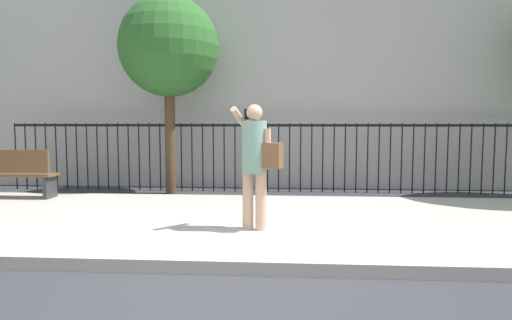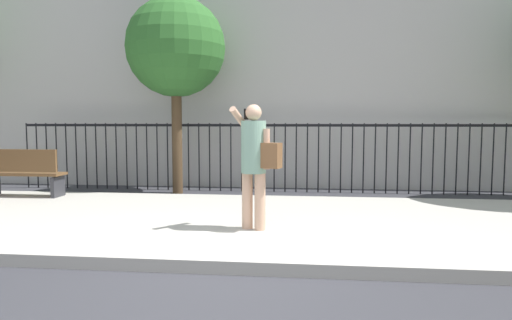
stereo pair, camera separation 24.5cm
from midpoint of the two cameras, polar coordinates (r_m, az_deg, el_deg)
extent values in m
plane|color=#333338|center=(5.04, -2.72, -14.16)|extent=(60.00, 60.00, 0.00)
cube|color=#B2ADA3|center=(7.12, 0.09, -7.86)|extent=(28.00, 4.40, 0.15)
cube|color=black|center=(10.63, 2.27, 4.35)|extent=(12.00, 0.04, 0.06)
cylinder|color=black|center=(12.60, -26.11, 0.52)|extent=(0.03, 0.03, 1.60)
cylinder|color=black|center=(12.46, -25.12, 0.51)|extent=(0.03, 0.03, 1.60)
cylinder|color=black|center=(12.33, -24.10, 0.51)|extent=(0.03, 0.03, 1.60)
cylinder|color=black|center=(12.21, -23.07, 0.50)|extent=(0.03, 0.03, 1.60)
cylinder|color=black|center=(12.08, -22.02, 0.50)|extent=(0.03, 0.03, 1.60)
cylinder|color=black|center=(11.96, -20.94, 0.49)|extent=(0.03, 0.03, 1.60)
cylinder|color=black|center=(11.85, -19.84, 0.48)|extent=(0.03, 0.03, 1.60)
cylinder|color=black|center=(11.74, -18.72, 0.47)|extent=(0.03, 0.03, 1.60)
cylinder|color=black|center=(11.63, -17.58, 0.47)|extent=(0.03, 0.03, 1.60)
cylinder|color=black|center=(11.53, -16.42, 0.46)|extent=(0.03, 0.03, 1.60)
cylinder|color=black|center=(11.44, -15.24, 0.45)|extent=(0.03, 0.03, 1.60)
cylinder|color=black|center=(11.34, -14.04, 0.44)|extent=(0.03, 0.03, 1.60)
cylinder|color=black|center=(11.26, -12.83, 0.43)|extent=(0.03, 0.03, 1.60)
cylinder|color=black|center=(11.18, -11.59, 0.43)|extent=(0.03, 0.03, 1.60)
cylinder|color=black|center=(11.10, -10.33, 0.42)|extent=(0.03, 0.03, 1.60)
cylinder|color=black|center=(11.03, -9.06, 0.41)|extent=(0.03, 0.03, 1.60)
cylinder|color=black|center=(10.97, -7.78, 0.40)|extent=(0.03, 0.03, 1.60)
cylinder|color=black|center=(10.91, -6.48, 0.39)|extent=(0.03, 0.03, 1.60)
cylinder|color=black|center=(10.85, -5.16, 0.38)|extent=(0.03, 0.03, 1.60)
cylinder|color=black|center=(10.80, -3.84, 0.37)|extent=(0.03, 0.03, 1.60)
cylinder|color=black|center=(10.76, -2.50, 0.35)|extent=(0.03, 0.03, 1.60)
cylinder|color=black|center=(10.73, -1.15, 0.34)|extent=(0.03, 0.03, 1.60)
cylinder|color=black|center=(10.70, 0.21, 0.33)|extent=(0.03, 0.03, 1.60)
cylinder|color=black|center=(10.67, 1.57, 0.32)|extent=(0.03, 0.03, 1.60)
cylinder|color=black|center=(10.65, 2.94, 0.31)|extent=(0.03, 0.03, 1.60)
cylinder|color=black|center=(10.64, 4.31, 0.29)|extent=(0.03, 0.03, 1.60)
cylinder|color=black|center=(10.64, 5.69, 0.28)|extent=(0.03, 0.03, 1.60)
cylinder|color=black|center=(10.64, 7.06, 0.27)|extent=(0.03, 0.03, 1.60)
cylinder|color=black|center=(10.64, 8.44, 0.26)|extent=(0.03, 0.03, 1.60)
cylinder|color=black|center=(10.66, 9.81, 0.24)|extent=(0.03, 0.03, 1.60)
cylinder|color=black|center=(10.67, 11.18, 0.23)|extent=(0.03, 0.03, 1.60)
cylinder|color=black|center=(10.70, 12.54, 0.22)|extent=(0.03, 0.03, 1.60)
cylinder|color=black|center=(10.73, 13.89, 0.20)|extent=(0.03, 0.03, 1.60)
cylinder|color=black|center=(10.77, 15.24, 0.19)|extent=(0.03, 0.03, 1.60)
cylinder|color=black|center=(10.81, 16.58, 0.18)|extent=(0.03, 0.03, 1.60)
cylinder|color=black|center=(10.86, 17.90, 0.16)|extent=(0.03, 0.03, 1.60)
cylinder|color=black|center=(10.91, 19.22, 0.15)|extent=(0.03, 0.03, 1.60)
cylinder|color=black|center=(10.97, 20.52, 0.14)|extent=(0.03, 0.03, 1.60)
cylinder|color=black|center=(11.04, 21.80, 0.12)|extent=(0.03, 0.03, 1.60)
cylinder|color=black|center=(11.11, 23.07, 0.11)|extent=(0.03, 0.03, 1.60)
cylinder|color=black|center=(11.18, 24.32, 0.10)|extent=(0.03, 0.03, 1.60)
cylinder|color=black|center=(11.26, 25.56, 0.09)|extent=(0.03, 0.03, 1.60)
cylinder|color=black|center=(11.35, 26.78, 0.07)|extent=(0.03, 0.03, 1.60)
cylinder|color=black|center=(11.44, 27.97, 0.06)|extent=(0.03, 0.03, 1.60)
cylinder|color=black|center=(11.54, 29.15, 0.05)|extent=(0.03, 0.03, 1.60)
cylinder|color=tan|center=(6.37, 0.02, -5.08)|extent=(0.15, 0.15, 0.78)
cylinder|color=tan|center=(6.28, 1.62, -5.23)|extent=(0.15, 0.15, 0.78)
cylinder|color=gray|center=(6.24, 0.82, 1.64)|extent=(0.44, 0.44, 0.72)
sphere|color=tan|center=(6.23, 0.82, 5.94)|extent=(0.22, 0.22, 0.22)
cylinder|color=tan|center=(6.33, -0.78, 4.94)|extent=(0.27, 0.49, 0.39)
cylinder|color=tan|center=(6.15, 2.46, 1.38)|extent=(0.09, 0.09, 0.54)
cube|color=black|center=(6.36, -0.12, 5.74)|extent=(0.07, 0.04, 0.15)
cube|color=brown|center=(6.13, 2.96, 0.57)|extent=(0.32, 0.26, 0.34)
cube|color=brown|center=(10.15, -26.32, -1.55)|extent=(1.60, 0.45, 0.05)
cube|color=brown|center=(9.96, -26.98, -0.06)|extent=(1.60, 0.06, 0.44)
cube|color=#333338|center=(9.82, -22.82, -3.09)|extent=(0.08, 0.41, 0.40)
cylinder|color=#4C3823|center=(10.49, -9.16, 3.14)|extent=(0.23, 0.23, 2.68)
sphere|color=#2D6628|center=(10.61, -9.31, 13.73)|extent=(2.22, 2.22, 2.22)
camera|label=1|loc=(0.12, -88.93, 0.09)|focal=32.09mm
camera|label=2|loc=(0.12, 91.07, -0.09)|focal=32.09mm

